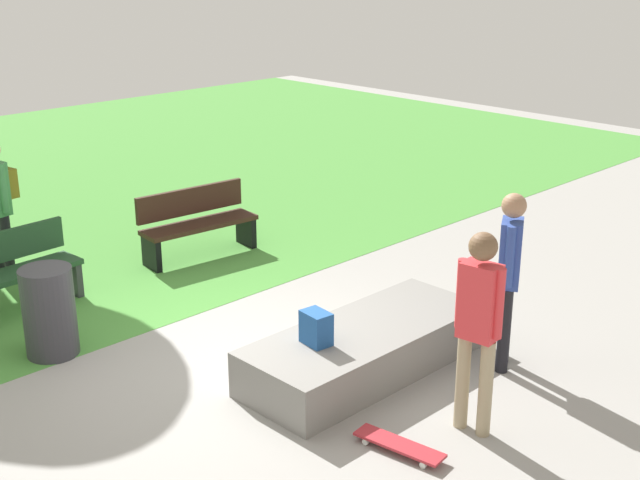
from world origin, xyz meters
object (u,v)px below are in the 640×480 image
at_px(skater_performing_trick, 509,267).
at_px(skateboard_by_ledge, 399,445).
at_px(park_bench_near_lamppost, 197,221).
at_px(backpack_on_ledge, 316,328).
at_px(skater_watching, 479,317).
at_px(concrete_ledge, 366,348).
at_px(trash_bin, 49,312).
at_px(park_bench_far_left, 8,271).

height_order(skater_performing_trick, skateboard_by_ledge, skater_performing_trick).
relative_size(skateboard_by_ledge, park_bench_near_lamppost, 0.50).
relative_size(backpack_on_ledge, skater_watching, 0.18).
bearing_deg(concrete_ledge, park_bench_near_lamppost, 78.14).
bearing_deg(skater_watching, trash_bin, 115.69).
bearing_deg(skater_watching, skater_performing_trick, 22.44).
relative_size(skater_watching, skateboard_by_ledge, 2.21).
bearing_deg(skater_watching, concrete_ledge, 83.04).
bearing_deg(skateboard_by_ledge, trash_bin, 107.64).
bearing_deg(skateboard_by_ledge, skater_performing_trick, 8.16).
xyz_separation_m(concrete_ledge, skater_watching, (-0.17, -1.40, 0.84)).
bearing_deg(skater_performing_trick, skateboard_by_ledge, -171.84).
relative_size(concrete_ledge, skater_watching, 1.45).
distance_m(concrete_ledge, skater_watching, 1.64).
relative_size(skater_performing_trick, park_bench_far_left, 1.10).
height_order(park_bench_near_lamppost, park_bench_far_left, same).
relative_size(concrete_ledge, park_bench_near_lamppost, 1.60).
relative_size(backpack_on_ledge, trash_bin, 0.34).
height_order(skateboard_by_ledge, trash_bin, trash_bin).
bearing_deg(skateboard_by_ledge, concrete_ledge, 53.52).
bearing_deg(backpack_on_ledge, park_bench_far_left, 24.42).
height_order(skater_performing_trick, skater_watching, skater_watching).
height_order(skater_performing_trick, park_bench_near_lamppost, skater_performing_trick).
xyz_separation_m(backpack_on_ledge, park_bench_near_lamppost, (1.40, 3.73, -0.14)).
relative_size(skater_performing_trick, skateboard_by_ledge, 2.19).
xyz_separation_m(skater_watching, trash_bin, (-1.87, 3.88, -0.60)).
distance_m(skater_performing_trick, trash_bin, 4.61).
relative_size(backpack_on_ledge, park_bench_far_left, 0.20).
bearing_deg(park_bench_far_left, skater_performing_trick, -58.96).
height_order(backpack_on_ledge, skater_performing_trick, skater_performing_trick).
distance_m(backpack_on_ledge, park_bench_near_lamppost, 3.98).
bearing_deg(park_bench_near_lamppost, backpack_on_ledge, -110.60).
height_order(backpack_on_ledge, skateboard_by_ledge, backpack_on_ledge).
relative_size(backpack_on_ledge, park_bench_near_lamppost, 0.20).
height_order(park_bench_near_lamppost, trash_bin, trash_bin).
relative_size(skater_performing_trick, park_bench_near_lamppost, 1.10).
distance_m(concrete_ledge, park_bench_far_left, 4.25).
xyz_separation_m(concrete_ledge, park_bench_far_left, (-1.83, 3.83, 0.25)).
distance_m(skateboard_by_ledge, park_bench_near_lamppost, 5.28).
bearing_deg(skater_performing_trick, skater_watching, -157.56).
bearing_deg(skater_performing_trick, trash_bin, 132.03).
height_order(skater_watching, trash_bin, skater_watching).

